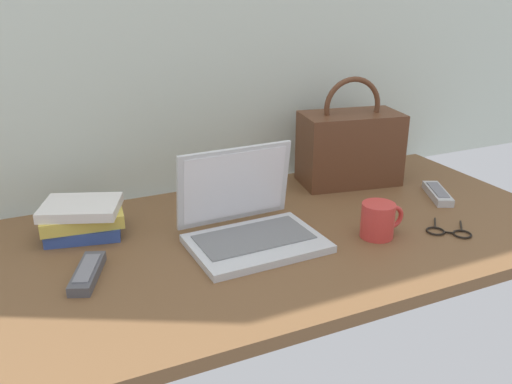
{
  "coord_description": "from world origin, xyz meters",
  "views": [
    {
      "loc": [
        -0.52,
        -1.09,
        0.62
      ],
      "look_at": [
        -0.02,
        0.0,
        0.15
      ],
      "focal_mm": 37.79,
      "sensor_mm": 36.0,
      "label": 1
    }
  ],
  "objects_px": {
    "eyeglasses": "(449,232)",
    "handbag": "(350,147)",
    "laptop": "(249,222)",
    "remote_control_far": "(437,193)",
    "book_stack": "(82,219)",
    "coffee_mug": "(379,220)",
    "remote_control_near": "(87,273)"
  },
  "relations": [
    {
      "from": "remote_control_near",
      "to": "remote_control_far",
      "type": "relative_size",
      "value": 1.01
    },
    {
      "from": "remote_control_far",
      "to": "eyeglasses",
      "type": "xyz_separation_m",
      "value": [
        -0.14,
        -0.2,
        -0.01
      ]
    },
    {
      "from": "eyeglasses",
      "to": "handbag",
      "type": "height_order",
      "value": "handbag"
    },
    {
      "from": "coffee_mug",
      "to": "remote_control_near",
      "type": "bearing_deg",
      "value": 172.13
    },
    {
      "from": "laptop",
      "to": "book_stack",
      "type": "bearing_deg",
      "value": 151.95
    },
    {
      "from": "book_stack",
      "to": "coffee_mug",
      "type": "bearing_deg",
      "value": -25.1
    },
    {
      "from": "laptop",
      "to": "handbag",
      "type": "height_order",
      "value": "handbag"
    },
    {
      "from": "laptop",
      "to": "coffee_mug",
      "type": "height_order",
      "value": "laptop"
    },
    {
      "from": "coffee_mug",
      "to": "eyeglasses",
      "type": "xyz_separation_m",
      "value": [
        0.17,
        -0.06,
        -0.04
      ]
    },
    {
      "from": "laptop",
      "to": "coffee_mug",
      "type": "relative_size",
      "value": 2.66
    },
    {
      "from": "laptop",
      "to": "coffee_mug",
      "type": "xyz_separation_m",
      "value": [
        0.3,
        -0.12,
        -0.0
      ]
    },
    {
      "from": "remote_control_near",
      "to": "remote_control_far",
      "type": "height_order",
      "value": "same"
    },
    {
      "from": "remote_control_near",
      "to": "handbag",
      "type": "distance_m",
      "value": 0.88
    },
    {
      "from": "handbag",
      "to": "remote_control_near",
      "type": "bearing_deg",
      "value": -162.52
    },
    {
      "from": "remote_control_far",
      "to": "handbag",
      "type": "height_order",
      "value": "handbag"
    },
    {
      "from": "coffee_mug",
      "to": "remote_control_far",
      "type": "height_order",
      "value": "coffee_mug"
    },
    {
      "from": "eyeglasses",
      "to": "handbag",
      "type": "relative_size",
      "value": 0.42
    },
    {
      "from": "remote_control_far",
      "to": "book_stack",
      "type": "relative_size",
      "value": 0.74
    },
    {
      "from": "remote_control_far",
      "to": "handbag",
      "type": "relative_size",
      "value": 0.5
    },
    {
      "from": "handbag",
      "to": "laptop",
      "type": "bearing_deg",
      "value": -151.74
    },
    {
      "from": "laptop",
      "to": "remote_control_far",
      "type": "height_order",
      "value": "laptop"
    },
    {
      "from": "coffee_mug",
      "to": "book_stack",
      "type": "distance_m",
      "value": 0.73
    },
    {
      "from": "handbag",
      "to": "book_stack",
      "type": "height_order",
      "value": "handbag"
    },
    {
      "from": "eyeglasses",
      "to": "handbag",
      "type": "xyz_separation_m",
      "value": [
        -0.02,
        0.42,
        0.11
      ]
    },
    {
      "from": "laptop",
      "to": "remote_control_far",
      "type": "relative_size",
      "value": 1.92
    },
    {
      "from": "remote_control_far",
      "to": "remote_control_near",
      "type": "bearing_deg",
      "value": -177.49
    },
    {
      "from": "remote_control_near",
      "to": "handbag",
      "type": "relative_size",
      "value": 0.5
    },
    {
      "from": "remote_control_near",
      "to": "remote_control_far",
      "type": "xyz_separation_m",
      "value": [
        1.0,
        0.04,
        0.0
      ]
    },
    {
      "from": "coffee_mug",
      "to": "eyeglasses",
      "type": "relative_size",
      "value": 0.86
    },
    {
      "from": "remote_control_far",
      "to": "handbag",
      "type": "distance_m",
      "value": 0.29
    },
    {
      "from": "remote_control_near",
      "to": "coffee_mug",
      "type": "bearing_deg",
      "value": -7.87
    },
    {
      "from": "eyeglasses",
      "to": "handbag",
      "type": "distance_m",
      "value": 0.44
    }
  ]
}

